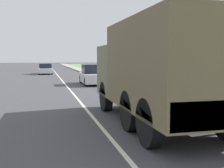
# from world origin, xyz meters

# --- Properties ---
(ground_plane) EXTENTS (180.00, 180.00, 0.00)m
(ground_plane) POSITION_xyz_m (0.00, 40.00, 0.00)
(ground_plane) COLOR #424247
(lane_centre_stripe) EXTENTS (0.12, 120.00, 0.00)m
(lane_centre_stripe) POSITION_xyz_m (0.00, 40.00, 0.00)
(lane_centre_stripe) COLOR silver
(lane_centre_stripe) RESTS_ON ground
(sidewalk_right) EXTENTS (1.80, 120.00, 0.12)m
(sidewalk_right) POSITION_xyz_m (4.50, 40.00, 0.06)
(sidewalk_right) COLOR #9E9B93
(sidewalk_right) RESTS_ON ground
(grass_strip_right) EXTENTS (7.00, 120.00, 0.02)m
(grass_strip_right) POSITION_xyz_m (8.90, 40.00, 0.01)
(grass_strip_right) COLOR #6B9347
(grass_strip_right) RESTS_ON ground
(military_truck) EXTENTS (2.45, 7.08, 3.19)m
(military_truck) POSITION_xyz_m (1.79, 10.38, 1.76)
(military_truck) COLOR #606647
(military_truck) RESTS_ON ground
(car_nearest_ahead) EXTENTS (1.82, 4.22, 1.58)m
(car_nearest_ahead) POSITION_xyz_m (2.18, 24.26, 0.71)
(car_nearest_ahead) COLOR silver
(car_nearest_ahead) RESTS_ON ground
(car_second_ahead) EXTENTS (1.76, 4.47, 1.36)m
(car_second_ahead) POSITION_xyz_m (-1.42, 39.99, 0.62)
(car_second_ahead) COLOR silver
(car_second_ahead) RESTS_ON ground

